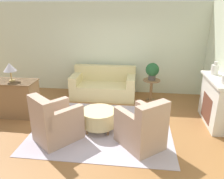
{
  "coord_description": "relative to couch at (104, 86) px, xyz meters",
  "views": [
    {
      "loc": [
        0.75,
        -4.37,
        2.6
      ],
      "look_at": [
        0.15,
        0.55,
        0.75
      ],
      "focal_mm": 35.0,
      "sensor_mm": 36.0,
      "label": 1
    }
  ],
  "objects": [
    {
      "name": "side_table",
      "position": [
        1.44,
        -0.14,
        0.1
      ],
      "size": [
        0.5,
        0.5,
        0.65
      ],
      "color": "olive",
      "rests_on": "ground_plane"
    },
    {
      "name": "ground_plane",
      "position": [
        0.27,
        -1.9,
        -0.34
      ],
      "size": [
        16.0,
        16.0,
        0.0
      ],
      "primitive_type": "plane",
      "color": "#996638"
    },
    {
      "name": "vase_mantel_near",
      "position": [
        2.84,
        -1.01,
        0.91
      ],
      "size": [
        0.17,
        0.17,
        0.31
      ],
      "color": "silver",
      "rests_on": "fireplace"
    },
    {
      "name": "wall_back",
      "position": [
        0.27,
        0.59,
        1.06
      ],
      "size": [
        8.86,
        0.12,
        2.8
      ],
      "color": "beige",
      "rests_on": "ground_plane"
    },
    {
      "name": "armchair_right",
      "position": [
        1.15,
        -2.51,
        0.05
      ],
      "size": [
        1.07,
        1.1,
        1.02
      ],
      "color": "tan",
      "rests_on": "rug"
    },
    {
      "name": "table_lamp",
      "position": [
        -2.04,
        -1.51,
        0.92
      ],
      "size": [
        0.31,
        0.31,
        0.45
      ],
      "color": "tan",
      "rests_on": "dresser"
    },
    {
      "name": "fireplace",
      "position": [
        2.85,
        -1.35,
        0.25
      ],
      "size": [
        0.44,
        1.35,
        1.12
      ],
      "color": "silver",
      "rests_on": "ground_plane"
    },
    {
      "name": "potted_plant_on_side_table",
      "position": [
        1.44,
        -0.14,
        0.6
      ],
      "size": [
        0.38,
        0.38,
        0.5
      ],
      "color": "#4C4742",
      "rests_on": "side_table"
    },
    {
      "name": "ottoman_table",
      "position": [
        0.21,
        -1.98,
        -0.04
      ],
      "size": [
        0.77,
        0.77,
        0.47
      ],
      "color": "beige",
      "rests_on": "rug"
    },
    {
      "name": "couch",
      "position": [
        0.0,
        0.0,
        0.0
      ],
      "size": [
        1.93,
        0.9,
        0.93
      ],
      "color": "beige",
      "rests_on": "ground_plane"
    },
    {
      "name": "armchair_left",
      "position": [
        -0.61,
        -2.51,
        0.05
      ],
      "size": [
        1.07,
        1.1,
        1.02
      ],
      "color": "tan",
      "rests_on": "rug"
    },
    {
      "name": "rug",
      "position": [
        0.27,
        -1.9,
        -0.33
      ],
      "size": [
        3.09,
        2.54,
        0.01
      ],
      "color": "#BCB2C1",
      "rests_on": "ground_plane"
    },
    {
      "name": "dresser",
      "position": [
        -2.04,
        -1.51,
        0.14
      ],
      "size": [
        1.15,
        0.58,
        0.92
      ],
      "color": "olive",
      "rests_on": "ground_plane"
    }
  ]
}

